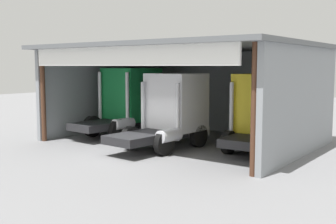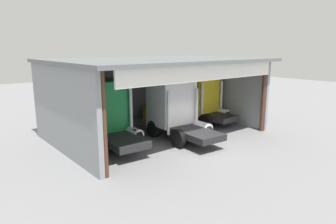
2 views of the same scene
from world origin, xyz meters
TOP-DOWN VIEW (x-y plane):
  - ground_plane at (0.00, 0.00)m, footprint 80.00×80.00m
  - workshop_shed at (0.00, 4.98)m, footprint 12.64×9.22m
  - truck_green_center_right_bay at (-3.62, 4.15)m, footprint 2.62×5.26m
  - truck_white_center_bay at (0.37, 2.75)m, footprint 2.60×5.24m
  - truck_yellow_left_bay at (4.28, 4.33)m, footprint 2.69×4.28m
  - oil_drum at (1.66, 7.59)m, footprint 0.58×0.58m
  - tool_cart at (2.33, 7.08)m, footprint 0.90×0.60m

SIDE VIEW (x-z plane):
  - ground_plane at x=0.00m, z-range 0.00..0.00m
  - oil_drum at x=1.66m, z-range 0.00..0.92m
  - tool_cart at x=2.33m, z-range 0.00..1.00m
  - truck_white_center_bay at x=0.37m, z-range 0.04..3.50m
  - truck_yellow_left_bay at x=4.28m, z-range 0.08..3.54m
  - truck_green_center_right_bay at x=-3.62m, z-range 0.09..3.78m
  - workshop_shed at x=0.00m, z-range 0.91..5.73m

